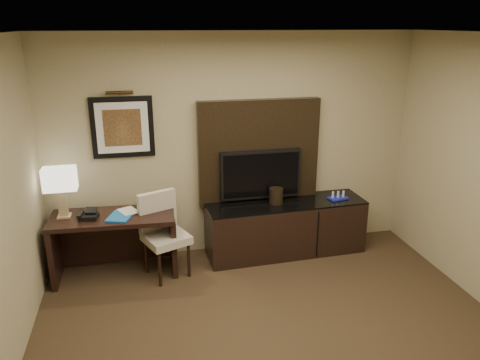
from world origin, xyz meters
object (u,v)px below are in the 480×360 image
object	(u,v)px
desk_chair	(166,237)
desk_phone	(88,214)
ice_bucket	(276,196)
credenza	(285,227)
tv	(261,174)
desk	(115,245)
minibar_tray	(338,196)
table_lamp	(61,193)

from	to	relation	value
desk_chair	desk_phone	size ratio (longest dim) A/B	4.88
ice_bucket	credenza	bearing A→B (deg)	-1.34
credenza	desk_phone	bearing A→B (deg)	-178.90
credenza	ice_bucket	world-z (taller)	ice_bucket
tv	desk_chair	bearing A→B (deg)	-161.96
desk	tv	distance (m)	1.91
desk	desk_chair	distance (m)	0.60
ice_bucket	minibar_tray	world-z (taller)	ice_bucket
minibar_tray	desk_chair	bearing A→B (deg)	-174.06
desk_chair	table_lamp	distance (m)	1.24
desk	table_lamp	xyz separation A→B (m)	(-0.52, 0.07, 0.65)
desk_chair	ice_bucket	world-z (taller)	desk_chair
minibar_tray	tv	bearing A→B (deg)	170.26
desk_phone	desk_chair	bearing A→B (deg)	0.79
credenza	desk_phone	world-z (taller)	desk_phone
table_lamp	ice_bucket	xyz separation A→B (m)	(2.46, 0.03, -0.25)
table_lamp	desk_phone	world-z (taller)	table_lamp
table_lamp	minibar_tray	size ratio (longest dim) A/B	2.42
tv	desk_phone	bearing A→B (deg)	-172.21
desk_chair	minibar_tray	bearing A→B (deg)	-16.53
credenza	tv	xyz separation A→B (m)	(-0.30, 0.14, 0.68)
table_lamp	desk	bearing A→B (deg)	-8.07
desk	minibar_tray	bearing A→B (deg)	4.79
desk	credenza	distance (m)	2.08
desk	tv	size ratio (longest dim) A/B	1.37
table_lamp	desk_phone	xyz separation A→B (m)	(0.27, -0.11, -0.24)
tv	minibar_tray	size ratio (longest dim) A/B	4.23
desk	ice_bucket	bearing A→B (deg)	6.28
credenza	minibar_tray	world-z (taller)	minibar_tray
ice_bucket	minibar_tray	distance (m)	0.81
credenza	tv	distance (m)	0.76
desk	desk_phone	distance (m)	0.49
desk	minibar_tray	world-z (taller)	minibar_tray
credenza	minibar_tray	bearing A→B (deg)	-4.49
tv	desk_chair	size ratio (longest dim) A/B	1.06
tv	table_lamp	world-z (taller)	tv
tv	ice_bucket	size ratio (longest dim) A/B	5.23
tv	credenza	bearing A→B (deg)	-25.36
desk_chair	minibar_tray	world-z (taller)	desk_chair
table_lamp	ice_bucket	distance (m)	2.47
desk_chair	ice_bucket	bearing A→B (deg)	-11.90
desk	credenza	xyz separation A→B (m)	(2.07, 0.10, -0.03)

